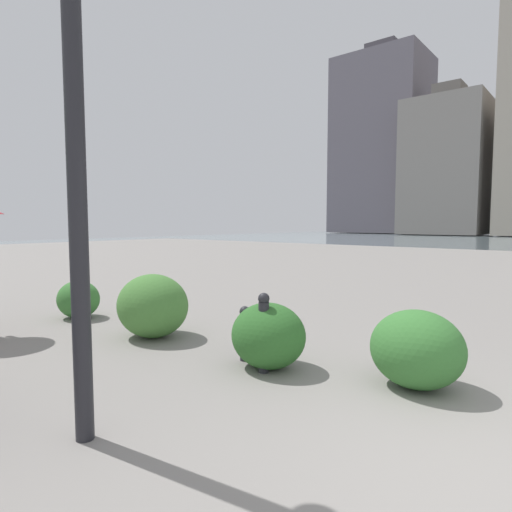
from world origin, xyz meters
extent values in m
cube|color=gray|center=(18.24, -64.00, 9.68)|extent=(11.00, 11.32, 19.37)
cube|color=#55524E|center=(18.24, -64.00, 20.57)|extent=(3.96, 4.07, 2.40)
cube|color=#5B5660|center=(30.27, -68.36, 14.81)|extent=(14.45, 12.05, 29.62)
cube|color=#403C43|center=(30.27, -68.36, 30.82)|extent=(5.20, 4.34, 2.40)
cylinder|color=#232328|center=(3.02, 1.34, 1.85)|extent=(0.14, 0.14, 3.71)
cylinder|color=#232328|center=(2.86, -0.69, 0.40)|extent=(0.12, 0.12, 0.80)
sphere|color=#232328|center=(2.86, -0.69, 0.84)|extent=(0.13, 0.13, 0.13)
cylinder|color=#232328|center=(3.29, -0.87, 0.28)|extent=(0.12, 0.12, 0.56)
sphere|color=#232328|center=(3.29, -0.87, 0.60)|extent=(0.13, 0.13, 0.13)
ellipsoid|color=#387533|center=(1.38, -1.33, 0.40)|extent=(0.94, 0.85, 0.80)
ellipsoid|color=#477F38|center=(5.03, -0.81, 0.47)|extent=(1.09, 0.99, 0.93)
ellipsoid|color=#2D6628|center=(2.91, -0.84, 0.38)|extent=(0.89, 0.80, 0.76)
ellipsoid|color=#387533|center=(7.08, -0.76, 0.33)|extent=(0.78, 0.70, 0.66)
camera|label=1|loc=(-0.01, 2.94, 1.68)|focal=29.60mm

